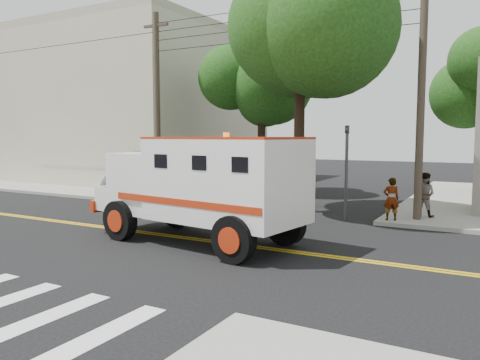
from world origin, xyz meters
The scene contains 13 objects.
ground centered at (0.00, 0.00, 0.00)m, with size 100.00×100.00×0.00m, color black.
sidewalk_nw centered at (-13.50, 13.50, 0.07)m, with size 17.00×17.00×0.15m, color gray.
building_left centered at (-15.50, 15.00, 5.15)m, with size 16.00×14.00×10.00m, color beige.
utility_pole_left centered at (-5.60, 6.00, 4.50)m, with size 0.28×0.28×9.00m, color #382D23.
utility_pole_right centered at (6.30, 6.20, 4.50)m, with size 0.28×0.28×9.00m, color #382D23.
tree_main centered at (1.94, 6.21, 7.20)m, with size 6.08×5.70×9.85m.
tree_left centered at (-2.68, 11.79, 5.73)m, with size 4.48×4.20×7.70m.
traffic_signal centered at (3.80, 5.60, 2.23)m, with size 0.15×0.18×3.60m.
accessibility_sign centered at (-6.20, 6.17, 1.37)m, with size 0.45×0.10×2.02m.
palm_planter centered at (-7.44, 6.62, 1.65)m, with size 3.52×2.63×2.36m.
armored_truck centered at (1.18, -0.28, 1.81)m, with size 7.26×3.59×3.18m.
pedestrian_a centered at (5.50, 5.50, 0.93)m, with size 0.57×0.37×1.56m, color gray.
pedestrian_b centered at (6.43, 6.95, 0.99)m, with size 0.82×0.64×1.68m, color gray.
Camera 1 is at (8.89, -11.81, 3.20)m, focal length 35.00 mm.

